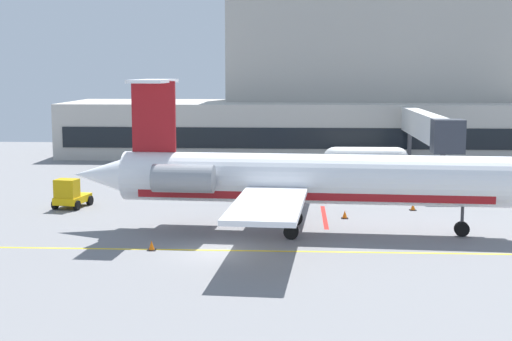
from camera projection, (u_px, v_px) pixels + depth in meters
The scene contains 11 objects.
ground at pixel (215, 253), 40.73m from camera, with size 120.00×120.00×0.11m.
terminal_building at pixel (342, 90), 87.44m from camera, with size 58.23×15.87×19.05m.
jet_bridge_west at pixel (427, 128), 67.10m from camera, with size 2.40×22.04×6.09m.
regional_jet at pixel (303, 179), 45.31m from camera, with size 29.78×23.33×9.35m.
baggage_tug at pixel (254, 187), 56.51m from camera, with size 2.91×3.89×2.31m.
pushback_tractor at pixel (70, 195), 53.53m from camera, with size 2.43×3.21×2.18m.
belt_loader at pixel (425, 172), 65.34m from camera, with size 4.24×2.04×2.19m.
fuel_tank at pixel (366, 159), 71.02m from camera, with size 8.20×2.27×2.57m.
safety_cone_alpha at pixel (413, 207), 52.76m from camera, with size 0.47×0.47×0.55m.
safety_cone_bravo at pixel (345, 215), 49.90m from camera, with size 0.47×0.47×0.55m.
safety_cone_charlie at pixel (152, 246), 41.17m from camera, with size 0.47×0.47×0.55m.
Camera 1 is at (4.46, -39.54, 10.02)m, focal length 52.07 mm.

